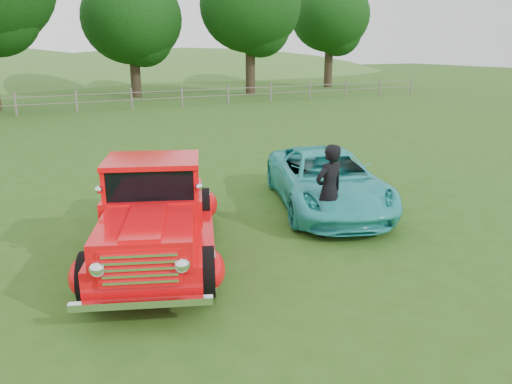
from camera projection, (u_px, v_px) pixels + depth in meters
name	position (u px, v px, depth m)	size (l,w,h in m)	color
ground	(266.00, 265.00, 8.39)	(140.00, 140.00, 0.00)	#2B4F15
fence_line	(76.00, 101.00, 27.05)	(48.00, 0.12, 1.20)	#6B645B
tree_near_east	(132.00, 19.00, 33.88)	(6.80, 6.80, 8.33)	black
tree_mid_east	(250.00, 6.00, 35.37)	(7.20, 7.20, 9.44)	black
tree_far_east	(330.00, 16.00, 41.92)	(6.60, 6.60, 8.86)	black
red_pickup	(156.00, 214.00, 8.51)	(3.43, 5.28, 1.78)	black
teal_sedan	(327.00, 180.00, 11.20)	(2.15, 4.66, 1.30)	#2CB3B1
man	(329.00, 191.00, 9.47)	(0.66, 0.43, 1.80)	black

